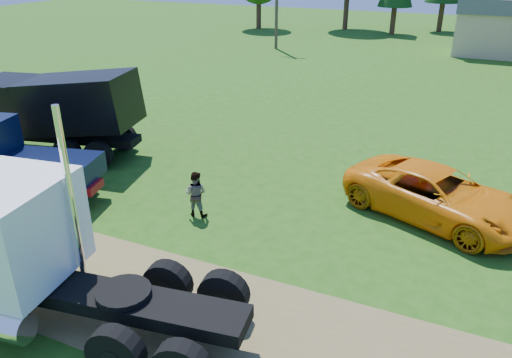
% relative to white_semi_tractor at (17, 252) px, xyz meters
% --- Properties ---
extents(ground, '(140.00, 140.00, 0.00)m').
position_rel_white_semi_tractor_xyz_m(ground, '(5.54, 1.61, -1.80)').
color(ground, '#215011').
rests_on(ground, ground).
extents(dirt_track, '(120.00, 4.20, 0.01)m').
position_rel_white_semi_tractor_xyz_m(dirt_track, '(5.54, 1.61, -1.79)').
color(dirt_track, brown).
rests_on(dirt_track, ground).
extents(white_semi_tractor, '(8.89, 3.98, 5.26)m').
position_rel_white_semi_tractor_xyz_m(white_semi_tractor, '(0.00, 0.00, 0.00)').
color(white_semi_tractor, black).
rests_on(white_semi_tractor, ground).
extents(black_dump_truck, '(8.84, 4.30, 3.75)m').
position_rel_white_semi_tractor_xyz_m(black_dump_truck, '(-7.45, 8.40, 0.26)').
color(black_dump_truck, black).
rests_on(black_dump_truck, ground).
extents(orange_pickup, '(6.75, 4.91, 1.71)m').
position_rel_white_semi_tractor_xyz_m(orange_pickup, '(8.55, 9.25, -0.94)').
color(orange_pickup, orange).
rests_on(orange_pickup, ground).
extents(spectator_b, '(0.86, 0.72, 1.60)m').
position_rel_white_semi_tractor_xyz_m(spectator_b, '(1.16, 6.09, -1.00)').
color(spectator_b, '#999999').
rests_on(spectator_b, ground).
extents(tan_shed, '(6.20, 5.40, 4.70)m').
position_rel_white_semi_tractor_xyz_m(tan_shed, '(9.54, 41.61, 0.63)').
color(tan_shed, tan).
rests_on(tan_shed, ground).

